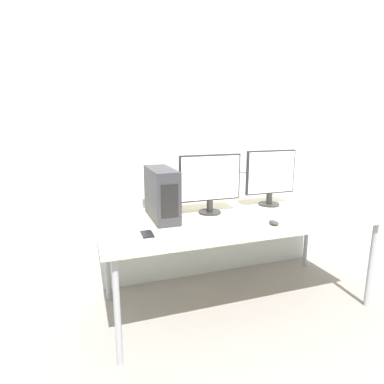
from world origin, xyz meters
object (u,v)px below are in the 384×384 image
(keyboard, at_px, (240,228))
(cell_phone, at_px, (147,234))
(mouse, at_px, (274,223))
(monitor_main, at_px, (210,182))
(monitor_right_near, at_px, (271,176))
(pc_tower, at_px, (162,194))

(keyboard, height_order, cell_phone, keyboard)
(mouse, bearing_deg, keyboard, -178.33)
(monitor_main, height_order, monitor_right_near, monitor_right_near)
(keyboard, bearing_deg, mouse, 1.67)
(monitor_right_near, bearing_deg, mouse, -118.96)
(monitor_right_near, bearing_deg, cell_phone, -161.26)
(monitor_right_near, distance_m, keyboard, 0.78)
(pc_tower, height_order, keyboard, pc_tower)
(mouse, distance_m, cell_phone, 0.90)
(keyboard, xyz_separation_m, cell_phone, (-0.62, 0.10, -0.01))
(pc_tower, height_order, mouse, pc_tower)
(keyboard, bearing_deg, monitor_right_near, 42.31)
(cell_phone, bearing_deg, monitor_main, 31.23)
(pc_tower, xyz_separation_m, monitor_main, (0.40, 0.01, 0.07))
(monitor_main, bearing_deg, keyboard, -84.18)
(pc_tower, relative_size, cell_phone, 3.45)
(pc_tower, bearing_deg, mouse, -29.94)
(monitor_main, distance_m, mouse, 0.59)
(keyboard, height_order, mouse, mouse)
(monitor_main, xyz_separation_m, keyboard, (0.04, -0.43, -0.25))
(mouse, bearing_deg, pc_tower, 150.06)
(cell_phone, bearing_deg, keyboard, -7.97)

